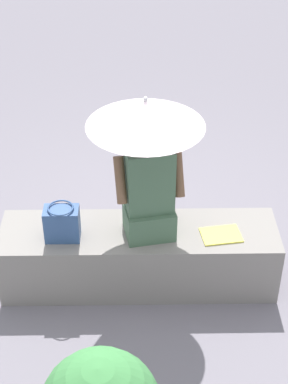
{
  "coord_description": "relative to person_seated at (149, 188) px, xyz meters",
  "views": [
    {
      "loc": [
        -0.01,
        -3.48,
        3.27
      ],
      "look_at": [
        0.04,
        -0.01,
        0.84
      ],
      "focal_mm": 57.6,
      "sensor_mm": 36.0,
      "label": 1
    }
  ],
  "objects": [
    {
      "name": "stone_bench",
      "position": [
        -0.07,
        0.02,
        -0.63
      ],
      "size": [
        2.02,
        0.53,
        0.49
      ],
      "primitive_type": "cube",
      "color": "gray",
      "rests_on": "ground"
    },
    {
      "name": "ground_plane",
      "position": [
        -0.07,
        0.02,
        -0.87
      ],
      "size": [
        14.0,
        14.0,
        0.0
      ],
      "primitive_type": "plane",
      "color": "slate"
    },
    {
      "name": "parasol",
      "position": [
        -0.03,
        0.02,
        0.56
      ],
      "size": [
        0.78,
        0.78,
        1.07
      ],
      "color": "#B7B7BC",
      "rests_on": "stone_bench"
    },
    {
      "name": "person_seated",
      "position": [
        0.0,
        0.0,
        0.0
      ],
      "size": [
        0.5,
        0.34,
        0.9
      ],
      "color": "#47664C",
      "rests_on": "stone_bench"
    },
    {
      "name": "magazine",
      "position": [
        0.51,
        -0.04,
        -0.38
      ],
      "size": [
        0.31,
        0.24,
        0.01
      ],
      "primitive_type": "cube",
      "rotation": [
        0.0,
        0.0,
        0.14
      ],
      "color": "#EAE04C",
      "rests_on": "stone_bench"
    },
    {
      "name": "handbag_black",
      "position": [
        -0.61,
        -0.05,
        -0.26
      ],
      "size": [
        0.25,
        0.18,
        0.27
      ],
      "color": "#335184",
      "rests_on": "stone_bench"
    }
  ]
}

